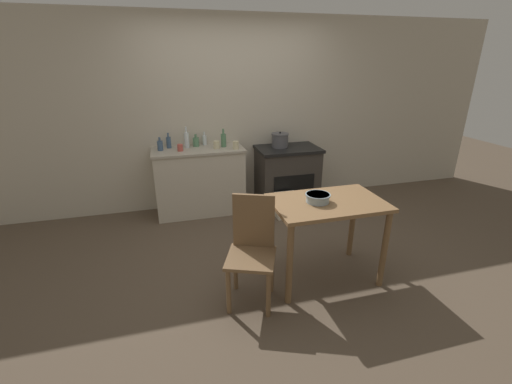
% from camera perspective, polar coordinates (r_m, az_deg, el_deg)
% --- Properties ---
extents(ground_plane, '(14.00, 14.00, 0.00)m').
position_cam_1_polar(ground_plane, '(3.82, 1.54, -10.19)').
color(ground_plane, brown).
extents(wall_back, '(8.00, 0.07, 2.55)m').
position_cam_1_polar(wall_back, '(4.84, -3.87, 12.77)').
color(wall_back, beige).
rests_on(wall_back, ground_plane).
extents(counter_cabinet, '(1.19, 0.53, 0.89)m').
position_cam_1_polar(counter_cabinet, '(4.69, -9.33, 1.82)').
color(counter_cabinet, beige).
rests_on(counter_cabinet, ground_plane).
extents(stove, '(0.87, 0.61, 0.84)m').
position_cam_1_polar(stove, '(4.94, 5.18, 2.70)').
color(stove, '#38332D').
rests_on(stove, ground_plane).
extents(work_table, '(1.01, 0.66, 0.80)m').
position_cam_1_polar(work_table, '(3.21, 11.71, -3.69)').
color(work_table, olive).
rests_on(work_table, ground_plane).
extents(chair, '(0.52, 0.52, 0.94)m').
position_cam_1_polar(chair, '(2.95, -0.66, -9.25)').
color(chair, brown).
rests_on(chair, ground_plane).
extents(flour_sack, '(0.28, 0.20, 0.33)m').
position_cam_1_polar(flour_sack, '(4.59, 5.07, -2.22)').
color(flour_sack, beige).
rests_on(flour_sack, ground_plane).
extents(stock_pot, '(0.24, 0.24, 0.22)m').
position_cam_1_polar(stock_pot, '(4.81, 4.02, 8.61)').
color(stock_pot, '#4C4C51').
rests_on(stock_pot, stove).
extents(mixing_bowl_large, '(0.22, 0.22, 0.08)m').
position_cam_1_polar(mixing_bowl_large, '(3.10, 10.25, -0.90)').
color(mixing_bowl_large, '#93A8B2').
rests_on(mixing_bowl_large, work_table).
extents(bottle_far_left, '(0.07, 0.07, 0.24)m').
position_cam_1_polar(bottle_far_left, '(4.61, -5.44, 8.63)').
color(bottle_far_left, '#517F5B').
rests_on(bottle_far_left, counter_cabinet).
extents(bottle_left, '(0.06, 0.06, 0.20)m').
position_cam_1_polar(bottle_left, '(4.68, -14.35, 8.05)').
color(bottle_left, '#3D5675').
rests_on(bottle_left, counter_cabinet).
extents(bottle_mid_left, '(0.07, 0.07, 0.17)m').
position_cam_1_polar(bottle_mid_left, '(4.57, -15.69, 7.49)').
color(bottle_mid_left, '#3D5675').
rests_on(bottle_mid_left, counter_cabinet).
extents(bottle_center_left, '(0.08, 0.08, 0.16)m').
position_cam_1_polar(bottle_center_left, '(4.69, -9.98, 8.25)').
color(bottle_center_left, '#517F5B').
rests_on(bottle_center_left, counter_cabinet).
extents(bottle_center, '(0.06, 0.06, 0.18)m').
position_cam_1_polar(bottle_center, '(4.75, -8.57, 8.58)').
color(bottle_center, silver).
rests_on(bottle_center, counter_cabinet).
extents(bottle_center_right, '(0.06, 0.06, 0.28)m').
position_cam_1_polar(bottle_center_right, '(4.63, -11.48, 8.56)').
color(bottle_center_right, silver).
rests_on(bottle_center_right, counter_cabinet).
extents(cup_mid_right, '(0.07, 0.07, 0.09)m').
position_cam_1_polar(cup_mid_right, '(4.49, -12.53, 7.23)').
color(cup_mid_right, '#B74C42').
rests_on(cup_mid_right, counter_cabinet).
extents(cup_right, '(0.08, 0.08, 0.10)m').
position_cam_1_polar(cup_right, '(4.50, -3.39, 7.81)').
color(cup_right, beige).
rests_on(cup_right, counter_cabinet).
extents(cup_far_right, '(0.08, 0.08, 0.10)m').
position_cam_1_polar(cup_far_right, '(4.55, -6.60, 7.84)').
color(cup_far_right, beige).
rests_on(cup_far_right, counter_cabinet).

